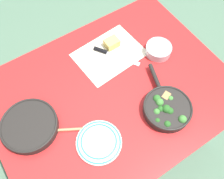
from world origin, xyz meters
name	(u,v)px	position (x,y,z in m)	size (l,w,h in m)	color
ground_plane	(112,133)	(0.00, 0.00, 0.00)	(14.00, 14.00, 0.00)	#51755B
dining_table_red	(112,97)	(0.00, 0.00, 0.66)	(1.34, 1.02, 0.73)	red
skillet_broccoli	(167,108)	(-0.18, 0.26, 0.76)	(0.26, 0.41, 0.07)	black
skillet_eggs	(29,126)	(0.47, -0.05, 0.76)	(0.38, 0.32, 0.05)	black
wooden_spoon	(59,130)	(0.35, 0.05, 0.74)	(0.32, 0.20, 0.02)	tan
parchment_sheet	(109,54)	(-0.13, -0.23, 0.73)	(0.42, 0.33, 0.00)	silver
grater_knife	(110,54)	(-0.13, -0.22, 0.74)	(0.19, 0.26, 0.02)	silver
cheese_block	(112,43)	(-0.18, -0.27, 0.76)	(0.09, 0.07, 0.05)	#E0C15B
dinner_plate_stack	(99,142)	(0.22, 0.21, 0.75)	(0.23, 0.23, 0.03)	silver
prep_bowl_steel	(158,50)	(-0.39, -0.07, 0.76)	(0.16, 0.16, 0.05)	#B7B7BC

